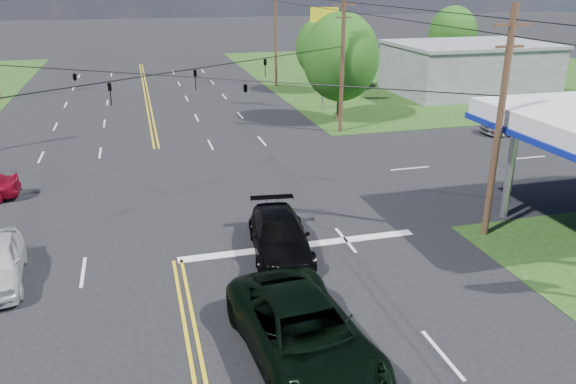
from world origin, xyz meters
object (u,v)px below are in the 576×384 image
object	(u,v)px
pole_ne	(342,63)
pole_right_far	(276,34)
tree_right_b	(322,47)
pickup_dkgreen	(304,333)
pole_se	(499,123)
suv_black	(280,236)
tree_far_r	(453,34)
retail_ne	(468,69)
tree_right_a	(341,57)

from	to	relation	value
pole_ne	pole_right_far	bearing A→B (deg)	90.00
tree_right_b	pickup_dkgreen	world-z (taller)	tree_right_b
pole_se	suv_black	world-z (taller)	pole_se
pickup_dkgreen	tree_far_r	bearing A→B (deg)	50.43
retail_ne	pole_right_far	world-z (taller)	pole_right_far
pole_se	pole_right_far	bearing A→B (deg)	90.00
pole_ne	tree_right_b	xyz separation A→B (m)	(3.50, 15.00, -0.70)
pole_ne	pickup_dkgreen	distance (m)	26.45
pole_right_far	pickup_dkgreen	size ratio (longest dim) A/B	1.49
pole_right_far	tree_right_a	xyz separation A→B (m)	(1.00, -16.00, -0.30)
suv_black	retail_ne	bearing A→B (deg)	54.29
tree_right_a	tree_far_r	bearing A→B (deg)	41.99
retail_ne	tree_far_r	distance (m)	11.02
retail_ne	pole_right_far	distance (m)	19.02
pole_ne	tree_far_r	bearing A→B (deg)	45.00
pole_right_far	tree_far_r	size ratio (longest dim) A/B	1.31
retail_ne	pole_se	xyz separation A→B (m)	(-17.00, -29.00, 2.72)
pole_se	suv_black	bearing A→B (deg)	176.82
pole_right_far	tree_right_a	distance (m)	16.03
tree_right_a	tree_right_b	bearing A→B (deg)	78.23
retail_ne	tree_right_b	bearing A→B (deg)	163.50
tree_right_a	suv_black	size ratio (longest dim) A/B	1.50
pole_se	pole_right_far	distance (m)	37.00
retail_ne	tree_right_a	distance (m)	18.09
suv_black	pickup_dkgreen	bearing A→B (deg)	-91.99
pole_ne	suv_black	size ratio (longest dim) A/B	1.75
tree_right_a	suv_black	world-z (taller)	tree_right_a
tree_right_b	tree_far_r	xyz separation A→B (m)	(17.50, 6.00, 0.33)
pole_se	pole_right_far	xyz separation A→B (m)	(0.00, 37.00, 0.25)
pole_right_far	suv_black	size ratio (longest dim) A/B	1.84
retail_ne	pole_ne	world-z (taller)	pole_ne
pickup_dkgreen	suv_black	distance (m)	6.74
pole_se	pickup_dkgreen	xyz separation A→B (m)	(-10.00, -6.16, -3.98)
retail_ne	tree_right_a	xyz separation A→B (m)	(-16.00, -8.00, 2.67)
pole_ne	suv_black	world-z (taller)	pole_ne
tree_right_a	pole_right_far	bearing A→B (deg)	93.58
retail_ne	pole_ne	size ratio (longest dim) A/B	1.47
retail_ne	tree_right_a	world-z (taller)	tree_right_a
pole_se	tree_far_r	xyz separation A→B (m)	(21.00, 39.00, -0.37)
suv_black	pole_se	bearing A→B (deg)	3.46
pole_ne	retail_ne	bearing A→B (deg)	32.91
pole_ne	tree_right_a	bearing A→B (deg)	71.57
pole_se	tree_right_a	xyz separation A→B (m)	(1.00, 21.00, -0.05)
pole_se	tree_far_r	world-z (taller)	pole_se
tree_right_a	tree_far_r	distance (m)	26.91
tree_right_a	pickup_dkgreen	world-z (taller)	tree_right_a
tree_right_a	suv_black	distance (m)	23.17
tree_right_b	pickup_dkgreen	size ratio (longest dim) A/B	1.06
pole_ne	tree_right_b	size ratio (longest dim) A/B	1.34
tree_far_r	suv_black	xyz separation A→B (m)	(-29.99, -38.50, -3.75)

